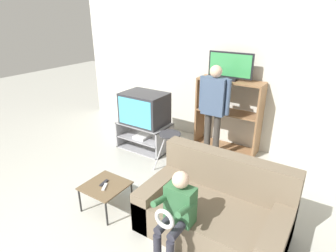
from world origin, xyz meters
The scene contains 12 objects.
wall_back centered at (0.00, 3.91, 1.30)m, with size 6.40×0.06×2.60m.
tv_stand centered at (-0.94, 2.82, 0.24)m, with size 0.93×0.56×0.50m.
television_main centered at (-0.93, 2.83, 0.78)m, with size 0.77×0.57×0.56m.
media_shelf centered at (0.32, 3.65, 0.66)m, with size 1.15×0.38×1.29m.
television_flat centered at (0.29, 3.64, 1.51)m, with size 0.77×0.20×0.46m.
folding_stool centered at (-0.16, 2.48, 0.49)m, with size 0.38×0.43×0.62m.
snack_table centered at (-0.30, 1.18, 0.32)m, with size 0.51×0.51×0.35m.
remote_control_black centered at (-0.33, 1.20, 0.36)m, with size 0.04×0.14×0.02m, color #232328.
remote_control_white centered at (-0.27, 1.14, 0.36)m, with size 0.04×0.14×0.02m, color silver.
couch centered at (1.03, 1.57, 0.28)m, with size 1.60×0.94×0.86m.
person_standing_adult centered at (0.25, 3.17, 0.97)m, with size 0.53×0.20×1.60m.
person_seated_child centered at (0.84, 1.03, 0.56)m, with size 0.33×0.43×0.97m.
Camera 1 is at (1.99, -0.88, 2.40)m, focal length 30.00 mm.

